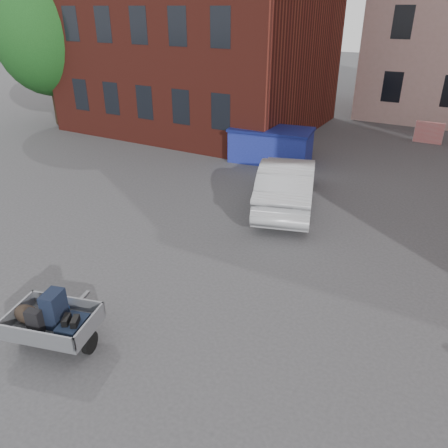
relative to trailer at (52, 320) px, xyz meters
The scene contains 6 objects.
ground 4.24m from the trailer, 62.14° to the left, with size 120.00×120.00×0.00m, color #38383A.
far_building 31.59m from the trailer, 125.06° to the left, with size 6.00×6.00×8.00m, color maroon.
tree 19.48m from the trailer, 137.84° to the left, with size 5.28×5.28×8.30m.
trailer is the anchor object (origin of this frame).
dumpster 12.46m from the trailer, 94.69° to the left, with size 3.59×2.20×1.41m.
silver_car 8.50m from the trailer, 80.97° to the left, with size 1.68×4.82×1.59m, color #A8ACB0.
Camera 1 is at (4.11, -7.83, 5.93)m, focal length 35.00 mm.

